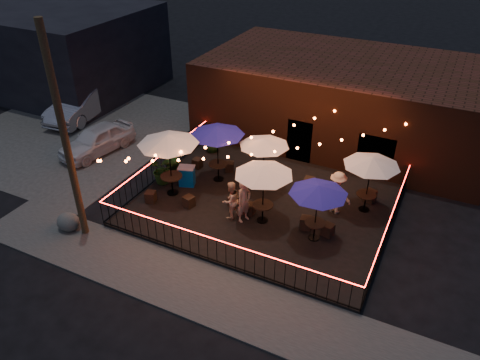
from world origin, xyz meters
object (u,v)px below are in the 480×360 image
(cafe_table_3, at_px, (264,143))
(cooler, at_px, (187,176))
(cafe_table_2, at_px, (264,171))
(cafe_table_4, at_px, (319,190))
(boulder, at_px, (68,222))
(cafe_table_5, at_px, (372,162))
(cafe_table_1, at_px, (217,131))
(cafe_table_0, at_px, (168,140))
(utility_pole, at_px, (65,139))

(cafe_table_3, distance_m, cooler, 3.70)
(cafe_table_2, distance_m, cafe_table_4, 2.15)
(cooler, bearing_deg, cafe_table_2, -32.26)
(cafe_table_2, height_order, boulder, cafe_table_2)
(boulder, bearing_deg, cafe_table_5, 31.77)
(cafe_table_1, xyz_separation_m, cooler, (-0.99, -1.02, -1.90))
(cafe_table_0, height_order, cafe_table_5, cafe_table_0)
(cafe_table_5, bearing_deg, cafe_table_2, -143.52)
(utility_pole, height_order, cafe_table_3, utility_pole)
(cafe_table_0, distance_m, cafe_table_2, 4.23)
(cafe_table_4, relative_size, boulder, 2.94)
(cafe_table_2, height_order, cafe_table_3, cafe_table_2)
(cafe_table_1, height_order, cafe_table_5, cafe_table_1)
(cafe_table_2, xyz_separation_m, cafe_table_4, (2.15, -0.14, -0.13))
(cafe_table_1, distance_m, boulder, 6.92)
(cafe_table_5, distance_m, cooler, 7.74)
(utility_pole, relative_size, cafe_table_5, 3.32)
(cafe_table_3, distance_m, cafe_table_5, 4.38)
(cafe_table_4, height_order, cooler, cafe_table_4)
(cafe_table_0, xyz_separation_m, cooler, (0.23, 0.82, -2.05))
(cafe_table_1, height_order, cafe_table_4, cafe_table_1)
(utility_pole, bearing_deg, cafe_table_4, 23.02)
(cafe_table_0, bearing_deg, utility_pole, -113.93)
(cafe_table_2, relative_size, cafe_table_4, 0.92)
(utility_pole, bearing_deg, cooler, 67.59)
(utility_pole, relative_size, cafe_table_2, 3.25)
(utility_pole, height_order, cafe_table_5, utility_pole)
(cafe_table_3, relative_size, cafe_table_4, 0.91)
(cafe_table_1, height_order, cooler, cafe_table_1)
(cooler, xyz_separation_m, boulder, (-2.52, -4.54, -0.26))
(cafe_table_1, bearing_deg, cafe_table_3, 10.00)
(utility_pole, relative_size, cafe_table_4, 3.00)
(boulder, bearing_deg, cooler, 60.94)
(cafe_table_2, distance_m, boulder, 7.73)
(cooler, bearing_deg, cafe_table_3, 5.10)
(cafe_table_3, distance_m, boulder, 8.31)
(cafe_table_2, xyz_separation_m, cafe_table_5, (3.38, 2.50, -0.05))
(utility_pole, distance_m, boulder, 3.71)
(cafe_table_0, distance_m, cafe_table_1, 2.21)
(cafe_table_0, distance_m, cooler, 2.22)
(cafe_table_3, height_order, cooler, cafe_table_3)
(cafe_table_2, bearing_deg, boulder, -150.88)
(cafe_table_3, distance_m, cafe_table_4, 3.96)
(cafe_table_1, xyz_separation_m, cafe_table_3, (2.01, 0.35, -0.24))
(cafe_table_1, distance_m, cafe_table_4, 5.55)
(cafe_table_4, bearing_deg, cooler, 170.33)
(cafe_table_4, bearing_deg, boulder, -158.04)
(cafe_table_1, height_order, boulder, cafe_table_1)
(cafe_table_3, bearing_deg, boulder, -133.08)
(utility_pole, distance_m, cafe_table_0, 4.16)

